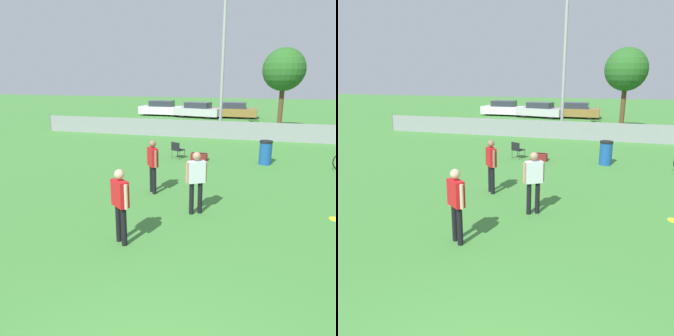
% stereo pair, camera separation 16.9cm
% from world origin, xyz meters
% --- Properties ---
extents(fence_backline, '(26.64, 0.07, 1.21)m').
position_xyz_m(fence_backline, '(0.00, 18.00, 0.55)').
color(fence_backline, gray).
rests_on(fence_backline, ground_plane).
extents(light_pole, '(0.90, 0.36, 8.73)m').
position_xyz_m(light_pole, '(-1.53, 19.85, 5.13)').
color(light_pole, '#9E9EA3').
rests_on(light_pole, ground_plane).
extents(tree_near_pole, '(2.82, 2.82, 5.60)m').
position_xyz_m(tree_near_pole, '(2.33, 21.81, 4.15)').
color(tree_near_pole, brown).
rests_on(tree_near_pole, ground_plane).
extents(player_receiver_white, '(0.54, 0.43, 1.76)m').
position_xyz_m(player_receiver_white, '(-0.66, 6.22, 1.04)').
color(player_receiver_white, black).
rests_on(player_receiver_white, ground_plane).
extents(player_defender_red, '(0.45, 0.50, 1.76)m').
position_xyz_m(player_defender_red, '(-2.33, 7.53, 1.04)').
color(player_defender_red, black).
rests_on(player_defender_red, ground_plane).
extents(player_thrower_red, '(0.50, 0.45, 1.76)m').
position_xyz_m(player_thrower_red, '(-1.98, 4.10, 1.04)').
color(player_thrower_red, black).
rests_on(player_thrower_red, ground_plane).
extents(frisbee_disc, '(0.28, 0.28, 0.03)m').
position_xyz_m(frisbee_disc, '(3.02, 6.79, 0.01)').
color(frisbee_disc, yellow).
rests_on(frisbee_disc, ground_plane).
extents(folding_chair_sideline, '(0.62, 0.62, 0.79)m').
position_xyz_m(folding_chair_sideline, '(-2.68, 12.36, 0.46)').
color(folding_chair_sideline, '#333338').
rests_on(folding_chair_sideline, ground_plane).
extents(trash_bin, '(0.55, 0.55, 1.04)m').
position_xyz_m(trash_bin, '(1.28, 12.33, 0.52)').
color(trash_bin, '#194C99').
rests_on(trash_bin, ground_plane).
extents(gear_bag_sideline, '(0.72, 0.40, 0.35)m').
position_xyz_m(gear_bag_sideline, '(-1.63, 12.25, 0.16)').
color(gear_bag_sideline, maroon).
rests_on(gear_bag_sideline, ground_plane).
extents(parked_car_white, '(4.37, 1.85, 1.47)m').
position_xyz_m(parked_car_white, '(-8.38, 29.39, 0.70)').
color(parked_car_white, black).
rests_on(parked_car_white, ground_plane).
extents(parked_car_silver, '(4.55, 2.52, 1.43)m').
position_xyz_m(parked_car_silver, '(-4.62, 28.62, 0.70)').
color(parked_car_silver, black).
rests_on(parked_car_silver, ground_plane).
extents(parked_car_tan, '(4.28, 1.91, 1.44)m').
position_xyz_m(parked_car_tan, '(-1.33, 29.25, 0.69)').
color(parked_car_tan, black).
rests_on(parked_car_tan, ground_plane).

